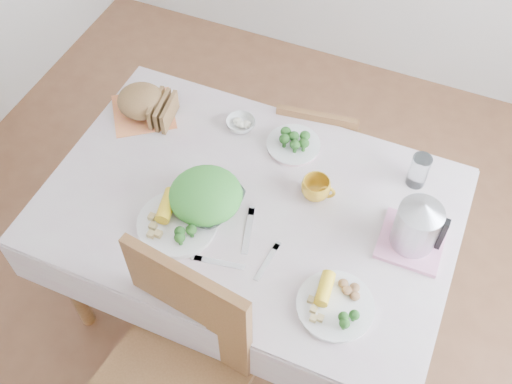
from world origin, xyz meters
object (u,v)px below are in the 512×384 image
at_px(dinner_plate_right, 335,306).
at_px(electric_kettle, 418,224).
at_px(dining_table, 250,258).
at_px(yellow_mug, 316,188).
at_px(chair_far, 319,140).
at_px(dinner_plate_left, 178,224).
at_px(salad_bowl, 206,201).

height_order(dinner_plate_right, electric_kettle, electric_kettle).
bearing_deg(dining_table, yellow_mug, 31.95).
relative_size(chair_far, yellow_mug, 7.35).
bearing_deg(dining_table, electric_kettle, 6.58).
xyz_separation_m(dinner_plate_left, yellow_mug, (0.41, 0.32, 0.03)).
relative_size(dining_table, salad_bowl, 5.57).
relative_size(salad_bowl, yellow_mug, 2.31).
xyz_separation_m(chair_far, electric_kettle, (0.52, -0.59, 0.42)).
bearing_deg(dinner_plate_right, chair_far, 111.06).
bearing_deg(yellow_mug, dinner_plate_left, -141.78).
relative_size(dinner_plate_right, yellow_mug, 2.36).
distance_m(dining_table, chair_far, 0.67).
bearing_deg(electric_kettle, salad_bowl, 171.75).
bearing_deg(dinner_plate_right, dinner_plate_left, 172.32).
bearing_deg(yellow_mug, salad_bowl, -150.19).
bearing_deg(salad_bowl, dinner_plate_left, -115.41).
height_order(dinner_plate_left, dinner_plate_right, dinner_plate_left).
height_order(dinner_plate_left, yellow_mug, yellow_mug).
height_order(chair_far, electric_kettle, electric_kettle).
bearing_deg(electric_kettle, dinner_plate_left, 179.21).
bearing_deg(dinner_plate_left, salad_bowl, 64.59).
bearing_deg(chair_far, salad_bowl, 66.30).
relative_size(dinner_plate_left, yellow_mug, 2.67).
bearing_deg(dining_table, salad_bowl, -153.62).
distance_m(dinner_plate_right, electric_kettle, 0.39).
bearing_deg(salad_bowl, dinner_plate_right, -19.84).
xyz_separation_m(dining_table, yellow_mug, (0.21, 0.13, 0.43)).
height_order(dining_table, chair_far, chair_far).
relative_size(dining_table, chair_far, 1.75).
relative_size(salad_bowl, dinner_plate_left, 0.87).
xyz_separation_m(salad_bowl, dinner_plate_right, (0.56, -0.20, -0.02)).
bearing_deg(yellow_mug, dinner_plate_right, -62.08).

